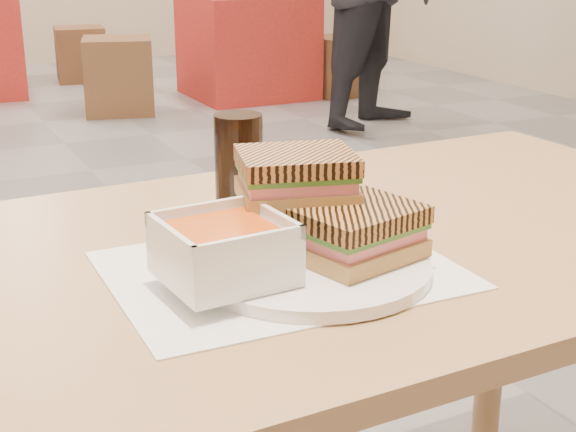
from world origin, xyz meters
name	(u,v)px	position (x,y,z in m)	size (l,w,h in m)	color
main_table	(340,315)	(0.13, -1.91, 0.64)	(1.23, 0.75, 0.75)	#9F7249
tray_liner	(281,270)	(0.01, -1.98, 0.75)	(0.38, 0.30, 0.00)	white
plate	(312,267)	(0.03, -2.01, 0.76)	(0.27, 0.27, 0.01)	white
soup_bowl	(224,252)	(-0.07, -2.01, 0.80)	(0.13, 0.13, 0.07)	white
panini_lower	(357,232)	(0.09, -2.02, 0.80)	(0.16, 0.14, 0.06)	#A17C40
panini_upper	(296,177)	(0.05, -1.95, 0.85)	(0.15, 0.14, 0.06)	#A17C40
cola_glass	(239,166)	(0.04, -1.78, 0.82)	(0.06, 0.06, 0.14)	black
bg_table_1	(247,46)	(1.99, 2.76, 0.35)	(0.80, 0.80, 0.70)	red
bg_chair_1l	(119,76)	(1.01, 2.57, 0.24)	(0.53, 0.53, 0.48)	brown
bg_chair_1r	(337,66)	(2.57, 2.50, 0.21)	(0.46, 0.46, 0.42)	brown
bg_chair_2r	(81,54)	(1.07, 3.93, 0.21)	(0.42, 0.42, 0.42)	brown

